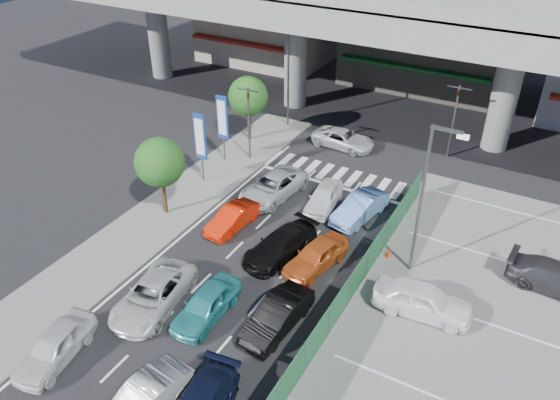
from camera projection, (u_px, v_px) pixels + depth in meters
The scene contains 27 objects.
ground at pixel (228, 294), 26.08m from camera, with size 120.00×120.00×0.00m, color black.
parking_lot at pixel (472, 352), 23.04m from camera, with size 12.00×28.00×0.06m, color #575755.
sidewalk_left at pixel (166, 212), 31.85m from camera, with size 4.00×30.00×0.12m, color #575755.
fence_run at pixel (340, 305), 24.16m from camera, with size 0.16×22.00×1.80m, color #1E5731, non-canonical shape.
expressway at pixel (399, 7), 37.51m from camera, with size 64.00×14.00×10.75m.
traffic_light_left at pixel (248, 106), 35.31m from camera, with size 1.60×1.24×5.20m.
traffic_light_right at pixel (457, 103), 35.67m from camera, with size 1.60×1.24×5.20m.
street_lamp_right at pixel (426, 190), 24.98m from camera, with size 1.65×0.22×8.00m.
street_lamp_left at pixel (290, 66), 39.32m from camera, with size 1.65×0.22×8.00m.
signboard_near at pixel (200, 139), 33.24m from camera, with size 0.80×0.14×4.70m.
signboard_far at pixel (222, 120), 35.61m from camera, with size 0.80×0.14×4.70m.
tree_near at pixel (160, 162), 30.05m from camera, with size 2.80×2.80×4.80m.
tree_far at pixel (248, 96), 38.09m from camera, with size 2.80×2.80×4.80m.
van_white_back_left at pixel (55, 346), 22.45m from camera, with size 1.63×4.05×1.38m, color silver.
sedan_white_mid_left at pixel (153, 295), 25.03m from camera, with size 2.29×4.97×1.38m, color silver.
taxi_teal_mid at pixel (206, 304), 24.50m from camera, with size 1.63×4.05×1.38m, color teal.
hatch_black_mid_right at pixel (277, 316), 23.90m from camera, with size 1.46×4.19×1.38m, color black.
taxi_orange_left at pixel (233, 218), 30.36m from camera, with size 1.30×3.71×1.22m, color red.
sedan_black_mid at pixel (280, 245), 28.23m from camera, with size 1.85×4.56×1.32m, color black.
taxi_orange_right at pixel (316, 256), 27.44m from camera, with size 1.62×4.03×1.37m, color #BD501B.
wagon_silver_front_left at pixel (273, 187), 33.07m from camera, with size 2.29×4.97×1.38m, color #B7BBBF.
sedan_white_front_mid at pixel (324, 197), 32.13m from camera, with size 1.54×3.82×1.30m, color white.
kei_truck_front_right at pixel (360, 208), 31.14m from camera, with size 1.46×4.19×1.38m, color #6292DB.
crossing_wagon_silver at pixel (343, 139), 38.69m from camera, with size 2.05×4.44×1.23m, color #B9BDC2.
parked_sedan_white at pixel (423, 300), 24.55m from camera, with size 1.80×4.48×1.53m, color white.
parked_sedan_dgrey at pixel (559, 279), 25.89m from camera, with size 1.92×4.71×1.37m, color #313035.
traffic_cone at pixel (389, 252), 28.24m from camera, with size 0.32×0.32×0.62m, color red.
Camera 1 is at (11.64, -15.84, 17.90)m, focal length 35.00 mm.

